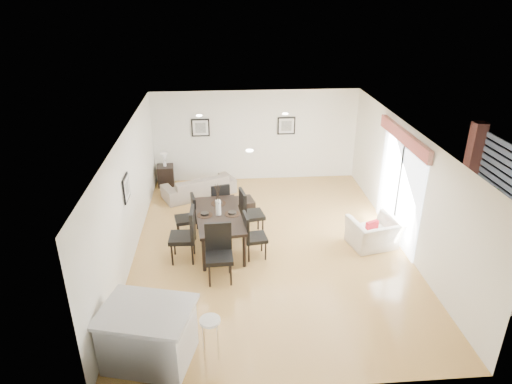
{
  "coord_description": "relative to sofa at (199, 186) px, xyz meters",
  "views": [
    {
      "loc": [
        -1.0,
        -8.84,
        5.44
      ],
      "look_at": [
        -0.27,
        0.4,
        1.19
      ],
      "focal_mm": 32.0,
      "sensor_mm": 36.0,
      "label": 1
    }
  ],
  "objects": [
    {
      "name": "table_lamp",
      "position": [
        -0.99,
        0.77,
        0.58
      ],
      "size": [
        0.21,
        0.21,
        0.4
      ],
      "color": "white",
      "rests_on": "side_table"
    },
    {
      "name": "wall_right",
      "position": [
        4.68,
        -2.9,
        1.06
      ],
      "size": [
        0.04,
        8.0,
        2.7
      ],
      "primitive_type": "cube",
      "color": "white",
      "rests_on": "ground"
    },
    {
      "name": "dining_chair_wnear",
      "position": [
        -0.12,
        -3.28,
        0.38
      ],
      "size": [
        0.56,
        0.56,
        1.21
      ],
      "rotation": [
        0.0,
        0.0,
        -1.6
      ],
      "color": "black",
      "rests_on": "ground"
    },
    {
      "name": "dining_chair_head",
      "position": [
        0.55,
        -3.99,
        0.37
      ],
      "size": [
        0.55,
        0.55,
        1.18
      ],
      "rotation": [
        0.0,
        0.0,
        0.04
      ],
      "color": "black",
      "rests_on": "ground"
    },
    {
      "name": "wall_front",
      "position": [
        1.68,
        -6.9,
        1.06
      ],
      "size": [
        6.0,
        0.04,
        2.7
      ],
      "primitive_type": "cube",
      "color": "white",
      "rests_on": "ground"
    },
    {
      "name": "bar_stool",
      "position": [
        0.4,
        -6.13,
        0.33
      ],
      "size": [
        0.33,
        0.33,
        0.72
      ],
      "color": "white",
      "rests_on": "ground"
    },
    {
      "name": "dining_chair_efar",
      "position": [
        1.23,
        -2.33,
        0.35
      ],
      "size": [
        0.6,
        0.6,
        1.15
      ],
      "rotation": [
        0.0,
        0.0,
        1.76
      ],
      "color": "black",
      "rests_on": "ground"
    },
    {
      "name": "wall_left",
      "position": [
        -1.32,
        -2.9,
        1.06
      ],
      "size": [
        0.04,
        8.0,
        2.7
      ],
      "primitive_type": "cube",
      "color": "white",
      "rests_on": "ground"
    },
    {
      "name": "ground",
      "position": [
        1.68,
        -2.9,
        -0.29
      ],
      "size": [
        8.0,
        8.0,
        0.0
      ],
      "primitive_type": "plane",
      "color": "tan",
      "rests_on": "ground"
    },
    {
      "name": "dining_chair_wfar",
      "position": [
        -0.13,
        -2.29,
        0.29
      ],
      "size": [
        0.54,
        0.54,
        1.04
      ],
      "rotation": [
        0.0,
        0.0,
        -1.38
      ],
      "color": "black",
      "rests_on": "ground"
    },
    {
      "name": "coffee_table",
      "position": [
        0.99,
        -1.18,
        -0.11
      ],
      "size": [
        1.0,
        0.72,
        0.36
      ],
      "primitive_type": "cube",
      "rotation": [
        0.0,
        0.0,
        0.2
      ],
      "color": "black",
      "rests_on": "ground"
    },
    {
      "name": "side_table",
      "position": [
        -0.99,
        0.77,
        0.02
      ],
      "size": [
        0.49,
        0.49,
        0.62
      ],
      "primitive_type": "cube",
      "rotation": [
        0.0,
        0.0,
        0.07
      ],
      "color": "black",
      "rests_on": "ground"
    },
    {
      "name": "kitchen_island",
      "position": [
        -0.55,
        -6.13,
        0.2
      ],
      "size": [
        1.61,
        1.38,
        0.97
      ],
      "rotation": [
        0.0,
        0.0,
        -0.26
      ],
      "color": "silver",
      "rests_on": "ground"
    },
    {
      "name": "cushion",
      "position": [
        3.92,
        -3.15,
        0.24
      ],
      "size": [
        0.32,
        0.21,
        0.3
      ],
      "primitive_type": "cube",
      "rotation": [
        0.0,
        0.0,
        3.57
      ],
      "color": "maroon",
      "rests_on": "armchair"
    },
    {
      "name": "dining_table",
      "position": [
        0.55,
        -2.79,
        0.44
      ],
      "size": [
        1.18,
        2.04,
        0.81
      ],
      "rotation": [
        0.0,
        0.0,
        0.11
      ],
      "color": "black",
      "rests_on": "ground"
    },
    {
      "name": "framed_print_back_left",
      "position": [
        0.08,
        1.07,
        1.36
      ],
      "size": [
        0.52,
        0.04,
        0.52
      ],
      "color": "black",
      "rests_on": "wall_back"
    },
    {
      "name": "ceiling",
      "position": [
        1.68,
        -2.9,
        2.41
      ],
      "size": [
        6.0,
        8.0,
        0.02
      ],
      "primitive_type": "cube",
      "color": "white",
      "rests_on": "wall_back"
    },
    {
      "name": "wall_back",
      "position": [
        1.68,
        1.1,
        1.06
      ],
      "size": [
        6.0,
        0.04,
        2.7
      ],
      "primitive_type": "cube",
      "color": "white",
      "rests_on": "ground"
    },
    {
      "name": "sofa",
      "position": [
        0.0,
        0.0,
        0.0
      ],
      "size": [
        2.14,
        1.55,
        0.58
      ],
      "primitive_type": "imported",
      "rotation": [
        0.0,
        0.0,
        3.58
      ],
      "color": "gray",
      "rests_on": "ground"
    },
    {
      "name": "courtyard_plant_b",
      "position": [
        7.58,
        -1.59,
        0.05
      ],
      "size": [
        0.45,
        0.45,
        0.68
      ],
      "primitive_type": "imported",
      "rotation": [
        0.0,
        0.0,
        -0.22
      ],
      "color": "#3F6029",
      "rests_on": "ground"
    },
    {
      "name": "dining_chair_enear",
      "position": [
        1.24,
        -3.29,
        0.29
      ],
      "size": [
        0.53,
        0.53,
        1.04
      ],
      "rotation": [
        0.0,
        0.0,
        1.71
      ],
      "color": "black",
      "rests_on": "ground"
    },
    {
      "name": "framed_print_back_right",
      "position": [
        2.58,
        1.07,
        1.36
      ],
      "size": [
        0.52,
        0.04,
        0.52
      ],
      "color": "black",
      "rests_on": "wall_back"
    },
    {
      "name": "armchair",
      "position": [
        4.02,
        -3.05,
        0.04
      ],
      "size": [
        1.21,
        1.11,
        0.67
      ],
      "primitive_type": "imported",
      "rotation": [
        0.0,
        0.0,
        3.37
      ],
      "color": "white",
      "rests_on": "ground"
    },
    {
      "name": "dining_chair_foot",
      "position": [
        0.58,
        -1.59,
        0.28
      ],
      "size": [
        0.56,
        0.56,
        1.03
      ],
      "rotation": [
        0.0,
        0.0,
        3.4
      ],
      "color": "black",
      "rests_on": "ground"
    },
    {
      "name": "framed_print_left_wall",
      "position": [
        -1.29,
        -3.1,
        1.36
      ],
      "size": [
        0.04,
        0.52,
        0.52
      ],
      "rotation": [
        0.0,
        0.0,
        1.57
      ],
      "color": "black",
      "rests_on": "wall_left"
    },
    {
      "name": "vase",
      "position": [
        0.55,
        -2.79,
        0.82
      ],
      "size": [
        0.94,
        1.45,
        0.73
      ],
      "color": "white",
      "rests_on": "dining_table"
    },
    {
      "name": "sliding_door",
      "position": [
        4.63,
        -2.6,
        1.37
      ],
      "size": [
        0.12,
        2.7,
        2.57
      ],
      "color": "white",
      "rests_on": "wall_right"
    }
  ]
}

